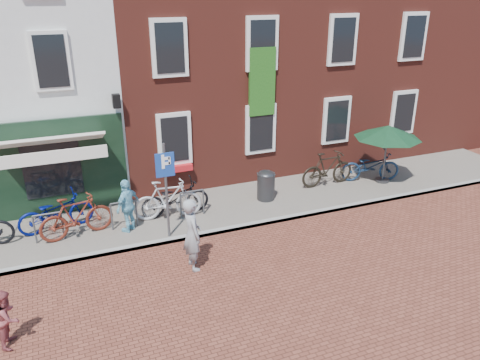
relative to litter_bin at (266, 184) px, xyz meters
name	(u,v)px	position (x,y,z in m)	size (l,w,h in m)	color
ground	(188,240)	(-3.04, -1.48, -0.64)	(80.00, 80.00, 0.00)	brown
sidewalk	(205,210)	(-2.04, 0.02, -0.59)	(24.00, 3.00, 0.10)	slate
building_brick_mid	(181,29)	(-1.04, 5.52, 4.36)	(6.00, 8.00, 10.00)	maroon
building_brick_right	(319,24)	(4.96, 5.52, 4.36)	(6.00, 8.00, 10.00)	maroon
filler_right	(438,31)	(11.46, 5.52, 3.86)	(7.00, 8.00, 9.00)	maroon
litter_bin	(266,184)	(0.00, 0.00, 0.00)	(0.57, 0.57, 1.04)	#323335
parking_sign	(166,178)	(-3.50, -1.24, 1.18)	(0.50, 0.08, 2.68)	#4C4C4F
parasol	(388,130)	(4.45, -0.18, 1.35)	(2.27, 2.27, 2.13)	#4C4C4F
woman	(192,234)	(-3.30, -2.84, 0.29)	(0.68, 0.44, 1.86)	gray
boy	(8,317)	(-7.38, -4.09, -0.04)	(0.58, 0.45, 1.20)	#924144
cafe_person	(128,205)	(-4.45, -0.48, 0.23)	(0.90, 0.38, 1.54)	#75C0D8
bicycle_1	(76,216)	(-5.81, -0.29, 0.06)	(0.56, 2.00, 1.20)	maroon
bicycle_2	(56,212)	(-6.32, 0.34, 0.00)	(0.72, 2.06, 1.08)	#040E58
bicycle_3	(168,200)	(-3.24, -0.15, 0.06)	(0.56, 2.00, 1.20)	#B5B5B8
bicycle_4	(175,198)	(-2.98, 0.01, 0.00)	(0.72, 2.06, 1.08)	black
bicycle_5	(328,169)	(2.45, 0.27, 0.06)	(0.56, 2.00, 1.20)	black
bicycle_6	(370,166)	(4.07, 0.07, 0.00)	(0.72, 2.06, 1.08)	#142945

